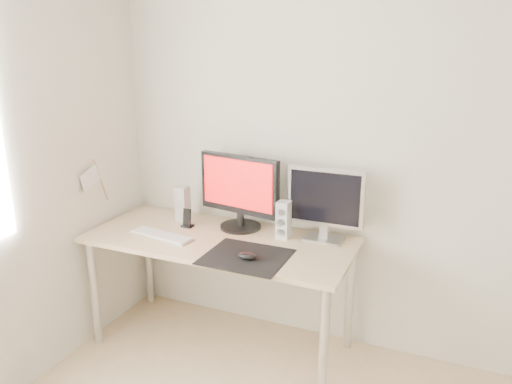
% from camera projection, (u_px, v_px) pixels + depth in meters
% --- Properties ---
extents(wall_back, '(3.50, 0.00, 3.50)m').
position_uv_depth(wall_back, '(395.00, 154.00, 2.81)').
color(wall_back, silver).
rests_on(wall_back, ground).
extents(mousepad, '(0.45, 0.40, 0.00)m').
position_uv_depth(mousepad, '(246.00, 257.00, 2.71)').
color(mousepad, black).
rests_on(mousepad, desk).
extents(mouse, '(0.10, 0.06, 0.04)m').
position_uv_depth(mouse, '(247.00, 256.00, 2.67)').
color(mouse, black).
rests_on(mouse, mousepad).
extents(desk, '(1.60, 0.70, 0.73)m').
position_uv_depth(desk, '(220.00, 250.00, 3.01)').
color(desk, '#D1B587').
rests_on(desk, ground).
extents(main_monitor, '(0.55, 0.30, 0.47)m').
position_uv_depth(main_monitor, '(239.00, 189.00, 3.06)').
color(main_monitor, black).
rests_on(main_monitor, desk).
extents(second_monitor, '(0.45, 0.16, 0.43)m').
position_uv_depth(second_monitor, '(325.00, 201.00, 2.88)').
color(second_monitor, '#B9B8BB').
rests_on(second_monitor, desk).
extents(speaker_left, '(0.07, 0.09, 0.23)m').
position_uv_depth(speaker_left, '(183.00, 204.00, 3.24)').
color(speaker_left, silver).
rests_on(speaker_left, desk).
extents(speaker_right, '(0.07, 0.09, 0.23)m').
position_uv_depth(speaker_right, '(283.00, 220.00, 2.95)').
color(speaker_right, silver).
rests_on(speaker_right, desk).
extents(keyboard, '(0.43, 0.18, 0.02)m').
position_uv_depth(keyboard, '(161.00, 235.00, 3.00)').
color(keyboard, silver).
rests_on(keyboard, desk).
extents(phone_dock, '(0.07, 0.06, 0.12)m').
position_uv_depth(phone_dock, '(187.00, 221.00, 3.15)').
color(phone_dock, black).
rests_on(phone_dock, desk).
extents(pennant, '(0.01, 0.23, 0.29)m').
position_uv_depth(pennant, '(94.00, 179.00, 3.06)').
color(pennant, '#A57F54').
rests_on(pennant, wall_left).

